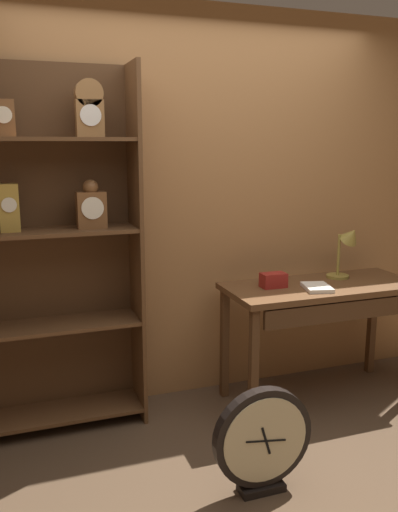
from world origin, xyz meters
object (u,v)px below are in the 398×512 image
at_px(desk_lamp, 348,245).
at_px(round_clock_large, 263,440).
at_px(toolbox_small, 273,280).
at_px(open_repair_manual, 317,287).
at_px(bookshelf, 13,254).
at_px(workbench, 324,300).

xyz_separation_m(desk_lamp, round_clock_large, (-1.07, -0.90, -0.76)).
xyz_separation_m(toolbox_small, open_repair_manual, (0.24, -0.14, -0.03)).
distance_m(bookshelf, workbench, 1.99).
relative_size(bookshelf, workbench, 1.67).
height_order(desk_lamp, round_clock_large, desk_lamp).
distance_m(desk_lamp, round_clock_large, 1.59).
height_order(workbench, round_clock_large, workbench).
xyz_separation_m(bookshelf, toolbox_small, (1.58, -0.20, -0.25)).
distance_m(desk_lamp, toolbox_small, 0.62).
bearing_deg(workbench, bookshelf, 172.30).
distance_m(toolbox_small, round_clock_large, 1.13).
relative_size(desk_lamp, toolbox_small, 2.35).
bearing_deg(bookshelf, desk_lamp, -4.04).
bearing_deg(workbench, desk_lamp, 24.09).
height_order(desk_lamp, open_repair_manual, desk_lamp).
bearing_deg(workbench, toolbox_small, 169.46).
height_order(bookshelf, open_repair_manual, bookshelf).
height_order(open_repair_manual, round_clock_large, open_repair_manual).
relative_size(bookshelf, desk_lamp, 5.72).
distance_m(bookshelf, toolbox_small, 1.61).
xyz_separation_m(desk_lamp, toolbox_small, (-0.58, -0.04, -0.19)).
bearing_deg(bookshelf, open_repair_manual, -10.45).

